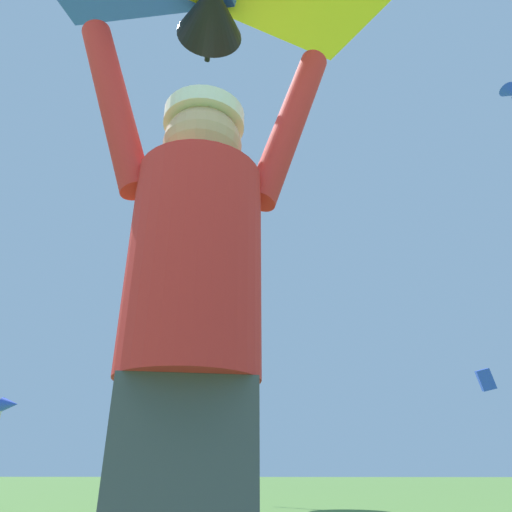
% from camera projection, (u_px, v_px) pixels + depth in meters
% --- Properties ---
extents(kite_flyer_person, '(0.81, 0.40, 1.92)m').
position_uv_depth(kite_flyer_person, '(191.00, 331.00, 1.09)').
color(kite_flyer_person, '#424751').
rests_on(kite_flyer_person, ground).
extents(distant_kite_green_high_right, '(0.95, 1.09, 1.24)m').
position_uv_depth(distant_kite_green_high_right, '(135.00, 330.00, 31.80)').
color(distant_kite_green_high_right, green).
extents(distant_kite_yellow_overhead_distant, '(1.69, 1.64, 3.13)m').
position_uv_depth(distant_kite_yellow_overhead_distant, '(230.00, 297.00, 11.77)').
color(distant_kite_yellow_overhead_distant, yellow).
extents(distant_kite_blue_far_center, '(1.09, 1.00, 1.35)m').
position_uv_depth(distant_kite_blue_far_center, '(486.00, 380.00, 25.28)').
color(distant_kite_blue_far_center, blue).
extents(distant_kite_blue_low_left, '(1.12, 1.10, 1.87)m').
position_uv_depth(distant_kite_blue_low_left, '(510.00, 92.00, 22.03)').
color(distant_kite_blue_low_left, blue).
extents(marker_flag, '(0.30, 0.24, 1.81)m').
position_uv_depth(marker_flag, '(7.00, 411.00, 7.83)').
color(marker_flag, silver).
rests_on(marker_flag, ground).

